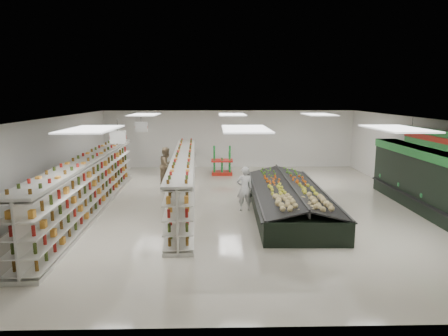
{
  "coord_description": "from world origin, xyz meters",
  "views": [
    {
      "loc": [
        -0.8,
        -14.39,
        4.02
      ],
      "look_at": [
        -0.46,
        0.17,
        1.37
      ],
      "focal_mm": 32.0,
      "sensor_mm": 36.0,
      "label": 1
    }
  ],
  "objects_px": {
    "gondola_center": "(184,181)",
    "produce_island": "(288,198)",
    "gondola_left": "(90,187)",
    "shopper_main": "(245,189)",
    "shopper_background": "(167,165)",
    "soda_endcap": "(222,162)"
  },
  "relations": [
    {
      "from": "produce_island",
      "to": "gondola_left",
      "type": "bearing_deg",
      "value": 179.69
    },
    {
      "from": "shopper_main",
      "to": "shopper_background",
      "type": "height_order",
      "value": "shopper_background"
    },
    {
      "from": "gondola_left",
      "to": "produce_island",
      "type": "height_order",
      "value": "gondola_left"
    },
    {
      "from": "gondola_center",
      "to": "produce_island",
      "type": "relative_size",
      "value": 1.48
    },
    {
      "from": "soda_endcap",
      "to": "gondola_center",
      "type": "bearing_deg",
      "value": -105.94
    },
    {
      "from": "shopper_main",
      "to": "produce_island",
      "type": "bearing_deg",
      "value": 168.34
    },
    {
      "from": "gondola_left",
      "to": "produce_island",
      "type": "distance_m",
      "value": 6.95
    },
    {
      "from": "gondola_left",
      "to": "gondola_center",
      "type": "bearing_deg",
      "value": 18.5
    },
    {
      "from": "soda_endcap",
      "to": "shopper_main",
      "type": "relative_size",
      "value": 0.88
    },
    {
      "from": "shopper_background",
      "to": "gondola_left",
      "type": "bearing_deg",
      "value": 175.27
    },
    {
      "from": "gondola_left",
      "to": "shopper_background",
      "type": "height_order",
      "value": "gondola_left"
    },
    {
      "from": "gondola_center",
      "to": "gondola_left",
      "type": "bearing_deg",
      "value": -162.45
    },
    {
      "from": "gondola_left",
      "to": "produce_island",
      "type": "xyz_separation_m",
      "value": [
        6.94,
        -0.04,
        -0.41
      ]
    },
    {
      "from": "gondola_left",
      "to": "soda_endcap",
      "type": "bearing_deg",
      "value": 52.69
    },
    {
      "from": "shopper_main",
      "to": "shopper_background",
      "type": "relative_size",
      "value": 0.94
    },
    {
      "from": "gondola_left",
      "to": "shopper_main",
      "type": "bearing_deg",
      "value": -0.92
    },
    {
      "from": "gondola_center",
      "to": "produce_island",
      "type": "height_order",
      "value": "gondola_center"
    },
    {
      "from": "soda_endcap",
      "to": "shopper_main",
      "type": "xyz_separation_m",
      "value": [
        0.68,
        -6.49,
        0.11
      ]
    },
    {
      "from": "shopper_main",
      "to": "shopper_background",
      "type": "xyz_separation_m",
      "value": [
        -3.27,
        4.51,
        0.05
      ]
    },
    {
      "from": "gondola_center",
      "to": "soda_endcap",
      "type": "height_order",
      "value": "gondola_center"
    },
    {
      "from": "gondola_center",
      "to": "produce_island",
      "type": "xyz_separation_m",
      "value": [
        3.76,
        -1.2,
        -0.36
      ]
    },
    {
      "from": "gondola_left",
      "to": "gondola_center",
      "type": "xyz_separation_m",
      "value": [
        3.18,
        1.16,
        -0.05
      ]
    }
  ]
}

